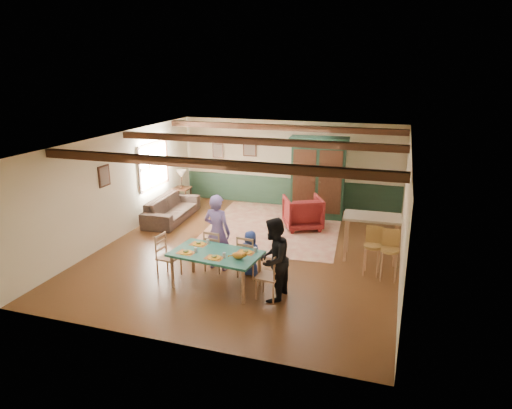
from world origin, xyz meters
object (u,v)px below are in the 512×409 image
(end_table, at_px, (182,197))
(counter_table, at_px, (371,238))
(dining_chair_end_left, at_px, (169,256))
(armchair, at_px, (303,213))
(person_woman, at_px, (273,260))
(bar_stool_left, at_px, (372,252))
(dining_chair_far_left, at_px, (216,250))
(dining_chair_end_right, at_px, (268,275))
(dining_table, at_px, (216,270))
(person_child, at_px, (250,253))
(bar_stool_right, at_px, (389,256))
(person_man, at_px, (217,232))
(sofa, at_px, (172,208))
(armoire, at_px, (318,178))
(cat, at_px, (238,255))
(dining_chair_far_right, at_px, (249,256))
(table_lamp, at_px, (181,179))

(end_table, relative_size, counter_table, 0.49)
(dining_chair_end_left, relative_size, armchair, 0.94)
(person_woman, xyz_separation_m, bar_stool_left, (1.71, 1.67, -0.29))
(dining_chair_far_left, relative_size, armchair, 0.94)
(dining_chair_end_right, xyz_separation_m, person_woman, (0.10, -0.01, 0.34))
(dining_table, bearing_deg, dining_chair_end_right, -6.02)
(dining_table, distance_m, person_child, 0.89)
(person_child, bearing_deg, bar_stool_right, -160.72)
(person_man, relative_size, sofa, 0.74)
(dining_chair_end_right, relative_size, person_woman, 0.58)
(armchair, xyz_separation_m, counter_table, (1.93, -1.59, 0.07))
(dining_table, height_order, armchair, armchair)
(armoire, bearing_deg, end_table, 179.54)
(sofa, bearing_deg, cat, -140.86)
(cat, relative_size, armchair, 0.36)
(person_child, bearing_deg, cat, 99.46)
(dining_chair_end_left, relative_size, person_child, 0.95)
(dining_chair_far_right, bearing_deg, cat, 100.37)
(person_child, distance_m, sofa, 4.36)
(armchair, distance_m, table_lamp, 4.18)
(person_woman, bearing_deg, person_man, -115.87)
(dining_chair_far_right, xyz_separation_m, end_table, (-3.63, 4.13, -0.16))
(dining_table, relative_size, armchair, 1.78)
(sofa, bearing_deg, person_man, -140.13)
(dining_chair_end_left, distance_m, person_woman, 2.38)
(dining_chair_end_right, bearing_deg, person_child, -136.85)
(sofa, height_order, end_table, sofa)
(armchair, xyz_separation_m, table_lamp, (-4.07, 0.84, 0.45))
(person_man, relative_size, bar_stool_left, 1.63)
(person_woman, bearing_deg, dining_chair_end_right, -90.00)
(cat, xyz_separation_m, armchair, (0.38, 4.11, -0.37))
(dining_chair_far_left, bearing_deg, table_lamp, -48.87)
(person_child, relative_size, counter_table, 0.78)
(cat, height_order, table_lamp, table_lamp)
(person_man, height_order, cat, person_man)
(bar_stool_left, height_order, bar_stool_right, bar_stool_right)
(counter_table, height_order, bar_stool_right, bar_stool_right)
(armoire, height_order, bar_stool_left, armoire)
(bar_stool_right, bearing_deg, sofa, 159.46)
(dining_chair_far_left, bearing_deg, sofa, -41.50)
(cat, xyz_separation_m, counter_table, (2.31, 2.52, -0.30))
(dining_chair_end_right, height_order, end_table, dining_chair_end_right)
(dining_chair_far_left, distance_m, end_table, 4.95)
(dining_table, xyz_separation_m, person_child, (0.47, 0.74, 0.13))
(dining_chair_far_right, height_order, dining_chair_end_left, same)
(bar_stool_right, bearing_deg, person_woman, -144.90)
(dining_chair_far_left, relative_size, dining_chair_end_left, 1.00)
(end_table, distance_m, counter_table, 6.48)
(dining_table, relative_size, sofa, 0.77)
(dining_table, height_order, bar_stool_right, bar_stool_right)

